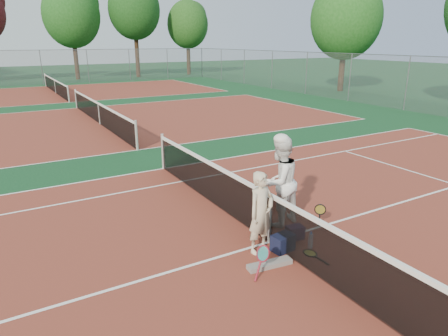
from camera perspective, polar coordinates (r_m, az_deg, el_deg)
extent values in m
plane|color=#0F381C|center=(8.05, 6.45, -10.49)|extent=(130.00, 130.00, 0.00)
cube|color=maroon|center=(8.05, 6.45, -10.47)|extent=(23.77, 10.97, 0.01)
cube|color=maroon|center=(19.98, -17.28, 6.02)|extent=(23.77, 10.97, 0.01)
cube|color=maroon|center=(33.14, -22.87, 9.83)|extent=(23.77, 10.97, 0.01)
imported|color=beige|center=(7.38, 5.32, -6.38)|extent=(0.63, 0.48, 1.57)
imported|color=white|center=(8.46, 7.93, -1.94)|extent=(1.06, 0.90, 1.93)
cube|color=black|center=(7.72, 8.40, -10.52)|extent=(0.44, 0.33, 0.32)
cube|color=black|center=(8.20, 10.08, -9.05)|extent=(0.37, 0.28, 0.27)
cube|color=slate|center=(7.25, 6.54, -13.51)|extent=(0.85, 0.29, 0.09)
cylinder|color=silver|center=(7.91, 12.27, -10.14)|extent=(0.09, 0.09, 0.30)
cylinder|color=#382314|center=(44.33, -20.45, 14.99)|extent=(0.44, 0.44, 4.94)
ellipsoid|color=#174B15|center=(44.38, -20.99, 19.75)|extent=(5.49, 5.49, 6.31)
cylinder|color=#382314|center=(45.35, -12.34, 16.05)|extent=(0.44, 0.44, 5.50)
ellipsoid|color=#123F12|center=(45.44, -12.70, 21.25)|extent=(5.31, 5.31, 6.11)
cylinder|color=#382314|center=(47.99, -5.10, 15.80)|extent=(0.44, 0.44, 4.42)
ellipsoid|color=#1B4614|center=(48.00, -5.22, 19.76)|extent=(4.61, 4.61, 5.30)
cylinder|color=#382314|center=(33.11, 16.54, 14.22)|extent=(0.44, 0.44, 4.31)
ellipsoid|color=#1A4F16|center=(33.11, 17.06, 19.79)|extent=(5.27, 5.27, 6.06)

